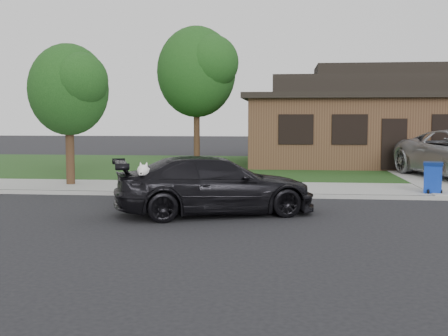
# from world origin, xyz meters

# --- Properties ---
(ground) EXTENTS (120.00, 120.00, 0.00)m
(ground) POSITION_xyz_m (0.00, 0.00, 0.00)
(ground) COLOR black
(ground) RESTS_ON ground
(sidewalk) EXTENTS (60.00, 3.00, 0.12)m
(sidewalk) POSITION_xyz_m (0.00, 5.00, 0.06)
(sidewalk) COLOR gray
(sidewalk) RESTS_ON ground
(curb) EXTENTS (60.00, 0.12, 0.12)m
(curb) POSITION_xyz_m (0.00, 3.50, 0.06)
(curb) COLOR gray
(curb) RESTS_ON ground
(lawn) EXTENTS (60.00, 13.00, 0.13)m
(lawn) POSITION_xyz_m (0.00, 13.00, 0.07)
(lawn) COLOR #193814
(lawn) RESTS_ON ground
(sedan) EXTENTS (5.14, 3.42, 1.38)m
(sedan) POSITION_xyz_m (-2.10, 0.53, 0.69)
(sedan) COLOR black
(sedan) RESTS_ON ground
(recycling_bin) EXTENTS (0.65, 0.65, 0.89)m
(recycling_bin) POSITION_xyz_m (3.85, 4.20, 0.57)
(recycling_bin) COLOR #0D2D97
(recycling_bin) RESTS_ON sidewalk
(house) EXTENTS (12.60, 8.60, 4.65)m
(house) POSITION_xyz_m (4.00, 15.00, 2.13)
(house) COLOR #422B1C
(house) RESTS_ON ground
(tree_0) EXTENTS (3.78, 3.60, 6.34)m
(tree_0) POSITION_xyz_m (-4.34, 12.88, 4.48)
(tree_0) COLOR #332114
(tree_0) RESTS_ON ground
(tree_2) EXTENTS (2.73, 2.60, 4.59)m
(tree_2) POSITION_xyz_m (-7.38, 5.11, 3.27)
(tree_2) COLOR #332114
(tree_2) RESTS_ON ground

